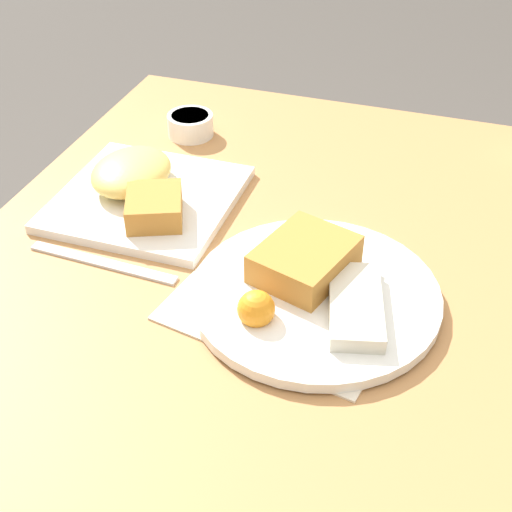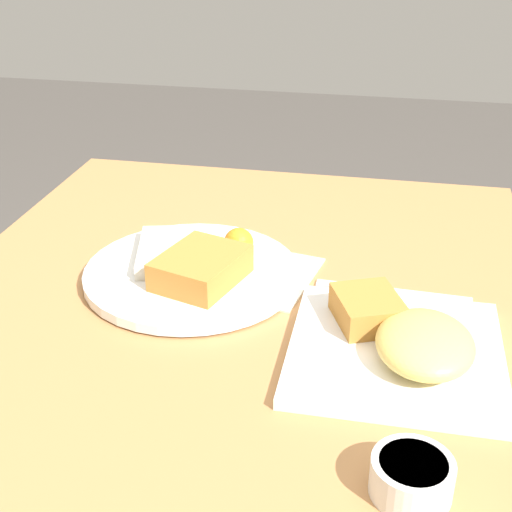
{
  "view_description": "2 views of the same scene",
  "coord_description": "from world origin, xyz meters",
  "px_view_note": "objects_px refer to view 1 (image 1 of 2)",
  "views": [
    {
      "loc": [
        0.69,
        0.21,
        1.33
      ],
      "look_at": [
        0.04,
        -0.01,
        0.8
      ],
      "focal_mm": 50.0,
      "sensor_mm": 36.0,
      "label": 1
    },
    {
      "loc": [
        -0.79,
        -0.19,
        1.25
      ],
      "look_at": [
        0.04,
        -0.03,
        0.81
      ],
      "focal_mm": 50.0,
      "sensor_mm": 36.0,
      "label": 2
    }
  ],
  "objects_px": {
    "butter_knife": "(103,263)",
    "sauce_ramekin": "(190,124)",
    "plate_square_near": "(142,189)",
    "plate_oval_far": "(314,288)"
  },
  "relations": [
    {
      "from": "plate_square_near",
      "to": "butter_knife",
      "type": "bearing_deg",
      "value": 5.35
    },
    {
      "from": "plate_square_near",
      "to": "plate_oval_far",
      "type": "distance_m",
      "value": 0.32
    },
    {
      "from": "butter_knife",
      "to": "plate_oval_far",
      "type": "bearing_deg",
      "value": 6.47
    },
    {
      "from": "butter_knife",
      "to": "sauce_ramekin",
      "type": "bearing_deg",
      "value": 96.84
    },
    {
      "from": "plate_square_near",
      "to": "plate_oval_far",
      "type": "bearing_deg",
      "value": 65.64
    },
    {
      "from": "plate_square_near",
      "to": "butter_knife",
      "type": "relative_size",
      "value": 1.17
    },
    {
      "from": "plate_square_near",
      "to": "sauce_ramekin",
      "type": "height_order",
      "value": "plate_square_near"
    },
    {
      "from": "sauce_ramekin",
      "to": "butter_knife",
      "type": "height_order",
      "value": "sauce_ramekin"
    },
    {
      "from": "sauce_ramekin",
      "to": "butter_knife",
      "type": "distance_m",
      "value": 0.36
    },
    {
      "from": "plate_oval_far",
      "to": "butter_knife",
      "type": "bearing_deg",
      "value": -86.17
    }
  ]
}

